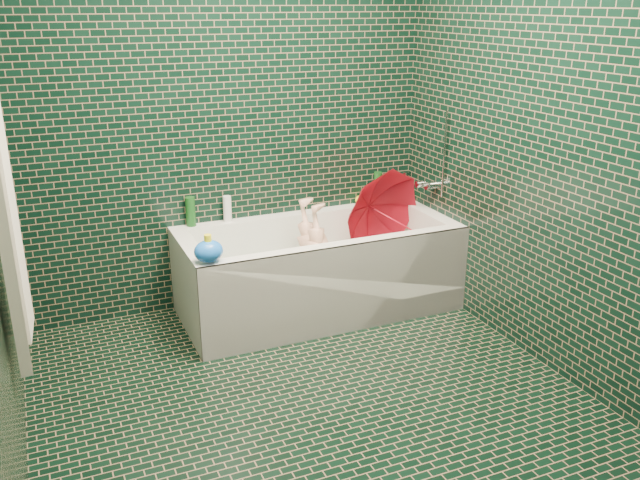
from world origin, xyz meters
name	(u,v)px	position (x,y,z in m)	size (l,w,h in m)	color
floor	(317,408)	(0.00, 0.00, 0.00)	(2.80, 2.80, 0.00)	black
wall_back	(225,109)	(0.00, 1.40, 1.25)	(2.80, 2.80, 0.00)	black
wall_front	(541,269)	(0.00, -1.40, 1.25)	(2.80, 2.80, 0.00)	black
wall_right	(557,132)	(1.30, 0.00, 1.25)	(2.80, 2.80, 0.00)	black
bathtub	(319,279)	(0.45, 1.01, 0.21)	(1.70, 0.75, 0.55)	white
bath_mat	(318,286)	(0.45, 1.02, 0.16)	(1.35, 0.47, 0.01)	green
water	(318,265)	(0.45, 1.02, 0.30)	(1.48, 0.53, 0.00)	silver
towel	(6,225)	(-1.24, 0.24, 1.03)	(0.08, 0.44, 1.12)	beige
faucet	(434,179)	(1.26, 1.02, 0.77)	(0.18, 0.19, 0.55)	silver
child	(318,265)	(0.44, 1.01, 0.31)	(0.30, 0.20, 0.83)	#DAA188
umbrella	(393,220)	(0.97, 1.01, 0.53)	(0.59, 0.59, 0.52)	red
soap_bottle_a	(406,200)	(1.25, 1.34, 0.55)	(0.09, 0.09, 0.23)	white
soap_bottle_b	(400,199)	(1.22, 1.36, 0.55)	(0.09, 0.09, 0.20)	#491E71
soap_bottle_c	(403,201)	(1.22, 1.33, 0.55)	(0.14, 0.14, 0.17)	#134417
bottle_right_tall	(378,188)	(1.02, 1.32, 0.66)	(0.06, 0.06, 0.22)	#134417
bottle_right_pump	(404,185)	(1.25, 1.36, 0.65)	(0.05, 0.05, 0.19)	silver
bottle_left_tall	(191,212)	(-0.26, 1.37, 0.64)	(0.06, 0.06, 0.18)	#134417
bottle_left_short	(227,209)	(-0.03, 1.36, 0.63)	(0.05, 0.05, 0.17)	white
rubber_duck	(362,199)	(0.92, 1.35, 0.59)	(0.12, 0.09, 0.10)	yellow
bath_toy	(209,251)	(-0.32, 0.71, 0.62)	(0.18, 0.16, 0.15)	blue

